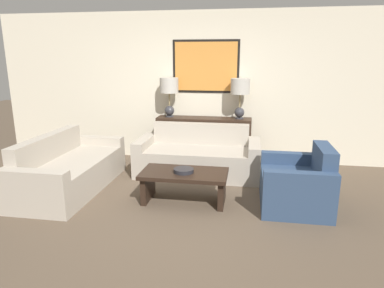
# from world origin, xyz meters

# --- Properties ---
(ground_plane) EXTENTS (20.00, 20.00, 0.00)m
(ground_plane) POSITION_xyz_m (0.00, 0.00, 0.00)
(ground_plane) COLOR brown
(back_wall) EXTENTS (7.84, 0.12, 2.65)m
(back_wall) POSITION_xyz_m (0.00, 2.42, 1.33)
(back_wall) COLOR beige
(back_wall) RESTS_ON ground_plane
(console_table) EXTENTS (1.67, 0.36, 0.82)m
(console_table) POSITION_xyz_m (0.00, 2.16, 0.41)
(console_table) COLOR #332319
(console_table) RESTS_ON ground_plane
(table_lamp_left) EXTENTS (0.33, 0.33, 0.69)m
(table_lamp_left) POSITION_xyz_m (-0.62, 2.16, 1.30)
(table_lamp_left) COLOR #333338
(table_lamp_left) RESTS_ON console_table
(table_lamp_right) EXTENTS (0.33, 0.33, 0.69)m
(table_lamp_right) POSITION_xyz_m (0.62, 2.16, 1.30)
(table_lamp_right) COLOR #333338
(table_lamp_right) RESTS_ON console_table
(couch_by_back_wall) EXTENTS (1.96, 0.88, 0.78)m
(couch_by_back_wall) POSITION_xyz_m (0.00, 1.51, 0.28)
(couch_by_back_wall) COLOR #ADA393
(couch_by_back_wall) RESTS_ON ground_plane
(couch_by_side) EXTENTS (0.88, 1.96, 0.78)m
(couch_by_side) POSITION_xyz_m (-1.74, 0.56, 0.28)
(couch_by_side) COLOR #ADA393
(couch_by_side) RESTS_ON ground_plane
(coffee_table) EXTENTS (1.12, 0.59, 0.42)m
(coffee_table) POSITION_xyz_m (-0.01, 0.37, 0.30)
(coffee_table) COLOR black
(coffee_table) RESTS_ON ground_plane
(decorative_bowl) EXTENTS (0.26, 0.26, 0.05)m
(decorative_bowl) POSITION_xyz_m (-0.02, 0.35, 0.44)
(decorative_bowl) COLOR #232328
(decorative_bowl) RESTS_ON coffee_table
(armchair_near_back_wall) EXTENTS (0.83, 0.96, 0.80)m
(armchair_near_back_wall) POSITION_xyz_m (1.43, 0.46, 0.29)
(armchair_near_back_wall) COLOR navy
(armchair_near_back_wall) RESTS_ON ground_plane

